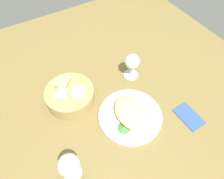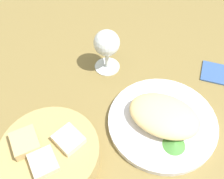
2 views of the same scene
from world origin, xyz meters
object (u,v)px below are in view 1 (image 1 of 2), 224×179
wine_glass_far (69,166)px  folded_napkin (189,116)px  wine_glass_near (132,63)px  plate (130,116)px  bread_basket (70,95)px

wine_glass_far → folded_napkin: size_ratio=1.06×
wine_glass_far → wine_glass_near: bearing=-57.2°
plate → bread_basket: size_ratio=1.26×
plate → wine_glass_near: wine_glass_near is taller
bread_basket → wine_glass_far: (-26.89, 11.22, 4.43)cm
wine_glass_near → wine_glass_far: size_ratio=1.01×
wine_glass_near → folded_napkin: 30.97cm
bread_basket → folded_napkin: size_ratio=1.75×
plate → wine_glass_near: 22.57cm
wine_glass_near → wine_glass_far: bearing=122.8°
bread_basket → wine_glass_far: wine_glass_far is taller
wine_glass_far → folded_napkin: (-3.60, -47.01, -7.28)cm
wine_glass_far → folded_napkin: 47.71cm
wine_glass_near → wine_glass_far: (-25.60, 39.74, -0.03)cm
wine_glass_near → folded_napkin: size_ratio=1.07×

